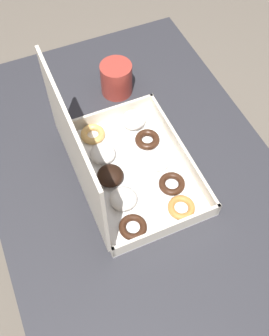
# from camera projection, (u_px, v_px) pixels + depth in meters

# --- Properties ---
(ground_plane) EXTENTS (8.00, 8.00, 0.00)m
(ground_plane) POSITION_uv_depth(u_px,v_px,m) (137.00, 272.00, 1.68)
(ground_plane) COLOR #6B6054
(dining_table) EXTENTS (1.17, 0.75, 0.76)m
(dining_table) POSITION_uv_depth(u_px,v_px,m) (139.00, 200.00, 1.14)
(dining_table) COLOR #2D2D33
(dining_table) RESTS_ON ground_plane
(donut_box) EXTENTS (0.40, 0.29, 0.32)m
(donut_box) POSITION_uv_depth(u_px,v_px,m) (119.00, 164.00, 1.00)
(donut_box) COLOR white
(donut_box) RESTS_ON dining_table
(coffee_mug) EXTENTS (0.10, 0.10, 0.10)m
(coffee_mug) POSITION_uv_depth(u_px,v_px,m) (116.00, 78.00, 1.17)
(coffee_mug) COLOR #A3382D
(coffee_mug) RESTS_ON dining_table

